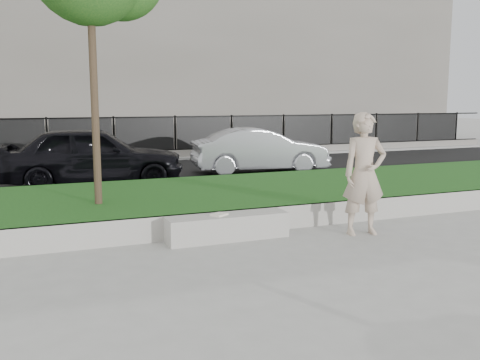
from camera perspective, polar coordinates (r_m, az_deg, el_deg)
name	(u,v)px	position (r m, az deg, el deg)	size (l,w,h in m)	color
ground	(285,247)	(8.08, 4.81, -7.18)	(90.00, 90.00, 0.00)	gray
grass_bank	(217,200)	(10.73, -2.44, -2.12)	(34.00, 4.00, 0.40)	black
grass_kerb	(257,220)	(8.94, 1.80, -4.29)	(34.00, 0.08, 0.40)	#9C9A92
street	(155,174)	(15.98, -9.10, 0.67)	(34.00, 7.00, 0.04)	black
far_pavement	(127,157)	(20.35, -11.98, 2.39)	(34.00, 3.00, 0.12)	gray
iron_fence	(132,147)	(19.33, -11.49, 3.52)	(32.00, 0.30, 1.50)	slate
building_facade	(97,40)	(27.30, -15.01, 14.21)	(34.00, 10.00, 10.00)	#646058
stone_bench	(227,227)	(8.48, -1.38, -5.01)	(1.95, 0.49, 0.40)	#9C9A92
man	(364,174)	(8.88, 13.12, 0.62)	(0.73, 0.48, 1.99)	#BAA58F
book	(219,215)	(8.36, -2.25, -3.70)	(0.25, 0.18, 0.03)	#EFE7CF
car_dark	(93,156)	(13.86, -15.42, 2.51)	(1.79, 4.46, 1.52)	black
car_silver	(260,150)	(15.90, 2.13, 3.19)	(1.39, 4.00, 1.32)	#989AA1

